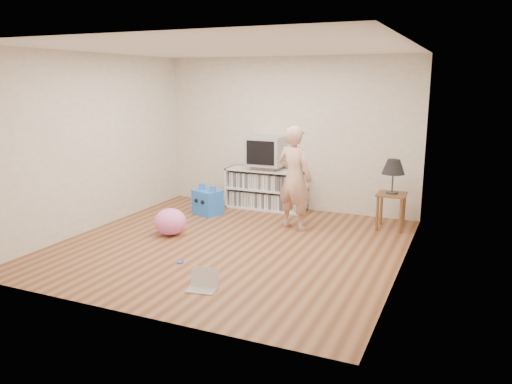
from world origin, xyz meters
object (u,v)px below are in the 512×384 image
at_px(side_table, 391,202).
at_px(person, 294,178).
at_px(media_unit, 266,189).
at_px(laptop, 203,283).
at_px(plush_pink, 170,222).
at_px(crt_tv, 266,151).
at_px(dvd_deck, 266,167).
at_px(table_lamp, 393,168).
at_px(plush_blue, 207,202).

distance_m(side_table, person, 1.51).
relative_size(media_unit, person, 0.90).
bearing_deg(laptop, plush_pink, 123.57).
height_order(crt_tv, plush_pink, crt_tv).
xyz_separation_m(dvd_deck, person, (0.85, -0.94, 0.05)).
bearing_deg(media_unit, table_lamp, -9.98).
relative_size(dvd_deck, table_lamp, 0.87).
bearing_deg(crt_tv, table_lamp, -9.50).
height_order(dvd_deck, plush_blue, dvd_deck).
height_order(table_lamp, laptop, table_lamp).
bearing_deg(plush_pink, dvd_deck, 70.63).
relative_size(table_lamp, person, 0.33).
distance_m(person, plush_pink, 1.94).
xyz_separation_m(crt_tv, side_table, (2.19, -0.37, -0.60)).
bearing_deg(plush_blue, person, 12.70).
height_order(side_table, laptop, side_table).
relative_size(media_unit, dvd_deck, 3.11).
height_order(dvd_deck, crt_tv, crt_tv).
height_order(crt_tv, plush_blue, crt_tv).
height_order(side_table, person, person).
bearing_deg(crt_tv, media_unit, 90.00).
xyz_separation_m(side_table, person, (-1.34, -0.57, 0.37)).
xyz_separation_m(dvd_deck, table_lamp, (2.19, -0.37, 0.21)).
height_order(crt_tv, side_table, crt_tv).
distance_m(laptop, plush_pink, 2.05).
distance_m(media_unit, laptop, 3.56).
distance_m(side_table, plush_blue, 2.98).
bearing_deg(side_table, laptop, -115.73).
xyz_separation_m(person, laptop, (-0.14, -2.51, -0.72)).
height_order(table_lamp, person, person).
xyz_separation_m(crt_tv, laptop, (0.70, -3.45, -0.96)).
distance_m(crt_tv, plush_blue, 1.33).
bearing_deg(laptop, media_unit, 91.95).
xyz_separation_m(side_table, laptop, (-1.49, -3.09, -0.36)).
bearing_deg(table_lamp, crt_tv, 170.50).
relative_size(media_unit, laptop, 4.02).
bearing_deg(side_table, plush_blue, -172.86).
xyz_separation_m(media_unit, crt_tv, (-0.00, -0.02, 0.67)).
bearing_deg(table_lamp, person, -156.87).
height_order(dvd_deck, plush_pink, dvd_deck).
xyz_separation_m(dvd_deck, laptop, (0.70, -3.46, -0.68)).
distance_m(person, plush_blue, 1.71).
bearing_deg(table_lamp, media_unit, 170.02).
distance_m(dvd_deck, laptop, 3.59).
relative_size(dvd_deck, plush_pink, 0.98).
xyz_separation_m(table_lamp, laptop, (-1.49, -3.09, -0.88)).
distance_m(side_table, plush_pink, 3.30).
distance_m(side_table, laptop, 3.45).
bearing_deg(side_table, table_lamp, 0.00).
bearing_deg(person, laptop, 101.82).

